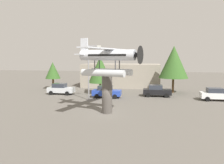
# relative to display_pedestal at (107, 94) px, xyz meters

# --- Properties ---
(ground_plane) EXTENTS (140.00, 140.00, 0.00)m
(ground_plane) POSITION_rel_display_pedestal_xyz_m (0.00, 0.00, -2.01)
(ground_plane) COLOR #605B54
(display_pedestal) EXTENTS (1.10, 1.10, 4.01)m
(display_pedestal) POSITION_rel_display_pedestal_xyz_m (0.00, 0.00, 0.00)
(display_pedestal) COLOR #4C4742
(display_pedestal) RESTS_ON ground
(floatplane_monument) EXTENTS (7.19, 10.30, 4.00)m
(floatplane_monument) POSITION_rel_display_pedestal_xyz_m (0.13, -0.04, 3.68)
(floatplane_monument) COLOR silver
(floatplane_monument) RESTS_ON display_pedestal
(car_near_silver) EXTENTS (4.20, 2.02, 1.76)m
(car_near_silver) POSITION_rel_display_pedestal_xyz_m (-9.74, 10.49, -1.13)
(car_near_silver) COLOR silver
(car_near_silver) RESTS_ON ground
(car_mid_blue) EXTENTS (4.20, 2.02, 1.76)m
(car_mid_blue) POSITION_rel_display_pedestal_xyz_m (-1.90, 8.94, -1.13)
(car_mid_blue) COLOR #2847B7
(car_mid_blue) RESTS_ON ground
(car_far_black) EXTENTS (4.20, 2.02, 1.76)m
(car_far_black) POSITION_rel_display_pedestal_xyz_m (5.49, 11.14, -1.13)
(car_far_black) COLOR black
(car_far_black) RESTS_ON ground
(car_distant_white) EXTENTS (4.20, 2.02, 1.76)m
(car_distant_white) POSITION_rel_display_pedestal_xyz_m (13.46, 9.31, -1.13)
(car_distant_white) COLOR white
(car_distant_white) RESTS_ON ground
(streetlight_primary) EXTENTS (1.84, 0.28, 7.58)m
(streetlight_primary) POSITION_rel_display_pedestal_xyz_m (-3.70, 6.52, 2.41)
(streetlight_primary) COLOR gray
(streetlight_primary) RESTS_ON ground
(storefront_building) EXTENTS (15.37, 7.34, 4.59)m
(storefront_building) POSITION_rel_display_pedestal_xyz_m (-1.37, 22.00, 0.29)
(storefront_building) COLOR #9E9384
(storefront_building) RESTS_ON ground
(tree_west) EXTENTS (2.77, 2.77, 5.07)m
(tree_west) POSITION_rel_display_pedestal_xyz_m (-13.50, 15.79, 1.50)
(tree_west) COLOR brown
(tree_west) RESTS_ON ground
(tree_east) EXTENTS (3.84, 3.84, 6.11)m
(tree_east) POSITION_rel_display_pedestal_xyz_m (-3.58, 12.19, 1.96)
(tree_east) COLOR brown
(tree_east) RESTS_ON ground
(tree_center_back) EXTENTS (4.80, 4.80, 7.84)m
(tree_center_back) POSITION_rel_display_pedestal_xyz_m (8.25, 15.16, 3.16)
(tree_center_back) COLOR brown
(tree_center_back) RESTS_ON ground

